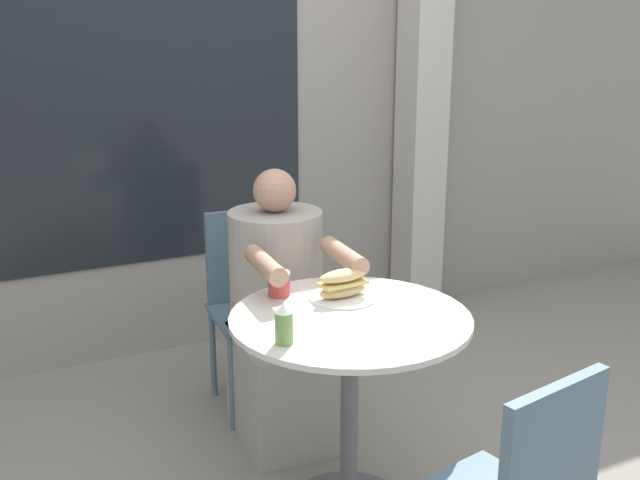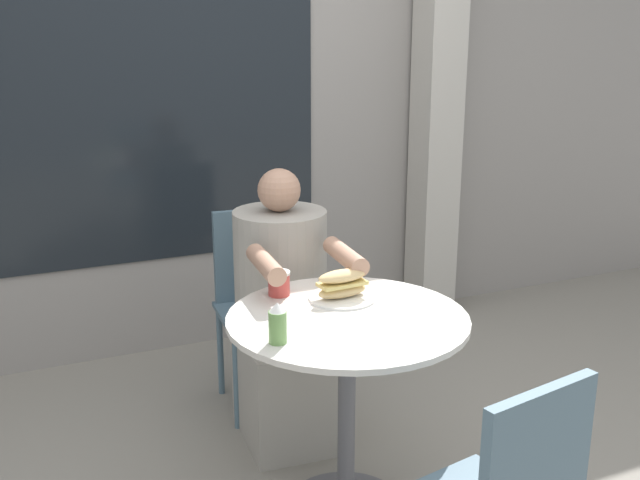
% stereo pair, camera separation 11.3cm
% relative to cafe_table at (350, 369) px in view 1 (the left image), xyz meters
% --- Properties ---
extents(storefront_wall, '(8.00, 0.09, 2.80)m').
position_rel_cafe_table_xyz_m(storefront_wall, '(-0.01, 1.68, 0.85)').
color(storefront_wall, gray).
rests_on(storefront_wall, ground_plane).
extents(lattice_pillar, '(0.22, 0.22, 2.40)m').
position_rel_cafe_table_xyz_m(lattice_pillar, '(1.28, 1.51, 0.65)').
color(lattice_pillar, '#B2ADA3').
rests_on(lattice_pillar, ground_plane).
extents(cafe_table, '(0.80, 0.80, 0.74)m').
position_rel_cafe_table_xyz_m(cafe_table, '(0.00, 0.00, 0.00)').
color(cafe_table, beige).
rests_on(cafe_table, ground_plane).
extents(diner_chair, '(0.41, 0.41, 0.87)m').
position_rel_cafe_table_xyz_m(diner_chair, '(0.02, 0.95, -0.03)').
color(diner_chair, slate).
rests_on(diner_chair, ground_plane).
extents(seated_diner, '(0.41, 0.69, 1.12)m').
position_rel_cafe_table_xyz_m(seated_diner, '(0.00, 0.60, -0.07)').
color(seated_diner, gray).
rests_on(seated_diner, ground_plane).
extents(sandwich_on_plate, '(0.23, 0.23, 0.11)m').
position_rel_cafe_table_xyz_m(sandwich_on_plate, '(0.05, 0.15, 0.24)').
color(sandwich_on_plate, white).
rests_on(sandwich_on_plate, cafe_table).
extents(drink_cup, '(0.08, 0.08, 0.09)m').
position_rel_cafe_table_xyz_m(drink_cup, '(-0.13, 0.28, 0.24)').
color(drink_cup, '#B73D38').
rests_on(drink_cup, cafe_table).
extents(condiment_bottle, '(0.06, 0.06, 0.13)m').
position_rel_cafe_table_xyz_m(condiment_bottle, '(-0.28, -0.11, 0.25)').
color(condiment_bottle, '#66934C').
rests_on(condiment_bottle, cafe_table).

